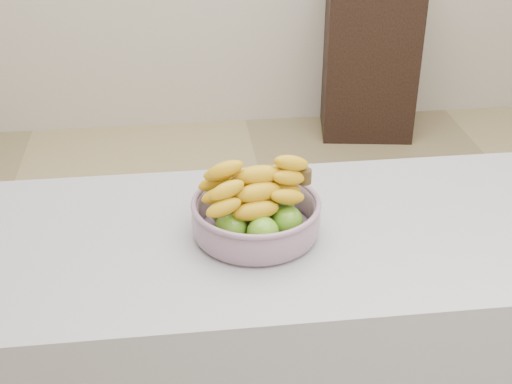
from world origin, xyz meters
TOP-DOWN VIEW (x-y plane):
  - ground at (0.00, 0.00)m, footprint 4.00×4.00m
  - counter at (0.00, -0.62)m, footprint 2.00×0.60m
  - cabinet at (0.67, 1.78)m, footprint 0.54×0.46m
  - fruit_bowl at (-0.26, -0.62)m, footprint 0.27×0.27m

SIDE VIEW (x-z plane):
  - ground at x=0.00m, z-range 0.00..0.00m
  - cabinet at x=0.67m, z-range 0.00..0.88m
  - counter at x=0.00m, z-range 0.00..0.90m
  - fruit_bowl at x=-0.26m, z-range 0.87..1.03m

